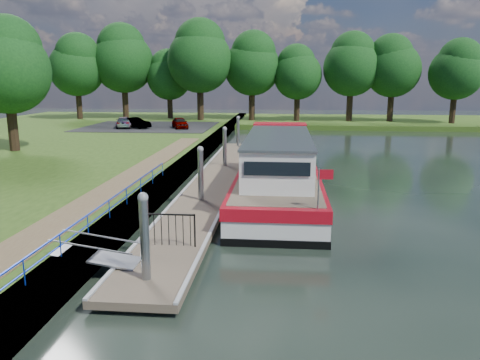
# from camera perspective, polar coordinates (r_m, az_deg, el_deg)

# --- Properties ---
(ground) EXTENTS (160.00, 160.00, 0.00)m
(ground) POSITION_cam_1_polar(r_m,az_deg,el_deg) (14.53, -10.68, -12.38)
(ground) COLOR black
(ground) RESTS_ON ground
(bank_edge) EXTENTS (1.10, 90.00, 0.78)m
(bank_edge) POSITION_cam_1_polar(r_m,az_deg,el_deg) (28.94, -7.50, 0.97)
(bank_edge) COLOR #473D2D
(bank_edge) RESTS_ON ground
(far_bank) EXTENTS (60.00, 18.00, 0.60)m
(far_bank) POSITION_cam_1_polar(r_m,az_deg,el_deg) (65.43, 12.58, 6.97)
(far_bank) COLOR #2C4B15
(far_bank) RESTS_ON ground
(footpath) EXTENTS (1.60, 40.00, 0.05)m
(footpath) POSITION_cam_1_polar(r_m,az_deg,el_deg) (22.84, -15.93, -1.39)
(footpath) COLOR brown
(footpath) RESTS_ON riverbank
(carpark) EXTENTS (14.00, 12.00, 0.06)m
(carpark) POSITION_cam_1_polar(r_m,az_deg,el_deg) (53.04, -11.00, 6.42)
(carpark) COLOR black
(carpark) RESTS_ON riverbank
(blue_fence) EXTENTS (0.04, 18.04, 0.72)m
(blue_fence) POSITION_cam_1_polar(r_m,az_deg,el_deg) (17.62, -16.83, -3.72)
(blue_fence) COLOR #0C2DBF
(blue_fence) RESTS_ON riverbank
(pontoon) EXTENTS (2.50, 30.00, 0.56)m
(pontoon) POSITION_cam_1_polar(r_m,az_deg,el_deg) (26.59, -3.07, -0.40)
(pontoon) COLOR brown
(pontoon) RESTS_ON ground
(mooring_piles) EXTENTS (0.30, 27.30, 3.55)m
(mooring_piles) POSITION_cam_1_polar(r_m,az_deg,el_deg) (26.37, -3.10, 1.92)
(mooring_piles) COLOR gray
(mooring_piles) RESTS_ON ground
(gangway) EXTENTS (2.58, 1.00, 0.92)m
(gangway) POSITION_cam_1_polar(r_m,az_deg,el_deg) (15.31, -17.01, -8.87)
(gangway) COLOR #A5A8AD
(gangway) RESTS_ON ground
(gate_panel) EXTENTS (1.85, 0.05, 1.15)m
(gate_panel) POSITION_cam_1_polar(r_m,az_deg,el_deg) (16.10, -8.71, -5.44)
(gate_panel) COLOR black
(gate_panel) RESTS_ON ground
(barge) EXTENTS (4.36, 21.15, 4.78)m
(barge) POSITION_cam_1_polar(r_m,az_deg,el_deg) (26.91, 4.76, 1.69)
(barge) COLOR black
(barge) RESTS_ON ground
(horizon_trees) EXTENTS (54.38, 10.03, 12.87)m
(horizon_trees) POSITION_cam_1_polar(r_m,az_deg,el_deg) (61.61, 0.28, 14.07)
(horizon_trees) COLOR #332316
(horizon_trees) RESTS_ON ground
(bank_tree_a) EXTENTS (6.12, 6.12, 9.72)m
(bank_tree_a) POSITION_cam_1_polar(r_m,az_deg,el_deg) (38.29, -26.52, 12.54)
(bank_tree_a) COLOR #332316
(bank_tree_a) RESTS_ON riverbank
(car_a) EXTENTS (2.54, 3.65, 1.16)m
(car_a) POSITION_cam_1_polar(r_m,az_deg,el_deg) (50.36, -7.34, 6.93)
(car_a) COLOR #999999
(car_a) RESTS_ON carpark
(car_b) EXTENTS (3.63, 2.33, 1.13)m
(car_b) POSITION_cam_1_polar(r_m,az_deg,el_deg) (51.19, -12.66, 6.81)
(car_b) COLOR #999999
(car_b) RESTS_ON carpark
(car_c) EXTENTS (2.55, 4.19, 1.14)m
(car_c) POSITION_cam_1_polar(r_m,az_deg,el_deg) (52.18, -13.94, 6.85)
(car_c) COLOR #999999
(car_c) RESTS_ON carpark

